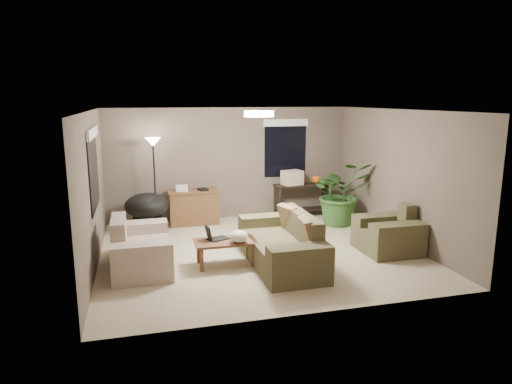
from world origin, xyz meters
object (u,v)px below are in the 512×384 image
object	(u,v)px
coffee_table	(225,244)
desk	(194,207)
console_table	(302,197)
houseplant	(340,200)
loveseat	(140,250)
floor_lamp	(153,153)
main_sofa	(283,247)
papasan_chair	(147,209)
armchair	(389,235)
cat_scratching_post	(379,234)

from	to	relation	value
coffee_table	desk	size ratio (longest dim) A/B	0.91
desk	console_table	bearing A→B (deg)	1.90
console_table	houseplant	bearing A→B (deg)	-58.62
loveseat	console_table	size ratio (longest dim) A/B	1.23
houseplant	floor_lamp	bearing A→B (deg)	169.86
floor_lamp	main_sofa	bearing A→B (deg)	-54.42
main_sofa	coffee_table	xyz separation A→B (m)	(-0.93, 0.18, 0.06)
main_sofa	loveseat	xyz separation A→B (m)	(-2.30, 0.41, 0.00)
coffee_table	papasan_chair	world-z (taller)	papasan_chair
main_sofa	loveseat	distance (m)	2.33
main_sofa	armchair	distance (m)	2.02
floor_lamp	console_table	bearing A→B (deg)	3.45
desk	console_table	distance (m)	2.53
armchair	papasan_chair	distance (m)	4.78
cat_scratching_post	floor_lamp	bearing A→B (deg)	151.03
armchair	coffee_table	xyz separation A→B (m)	(-2.95, 0.07, 0.06)
armchair	main_sofa	bearing A→B (deg)	-176.85
main_sofa	armchair	world-z (taller)	same
desk	papasan_chair	world-z (taller)	papasan_chair
coffee_table	papasan_chair	xyz separation A→B (m)	(-1.18, 2.32, 0.11)
main_sofa	floor_lamp	size ratio (longest dim) A/B	1.15
armchair	coffee_table	bearing A→B (deg)	178.72
armchair	cat_scratching_post	size ratio (longest dim) A/B	2.00
loveseat	papasan_chair	distance (m)	2.10
coffee_table	main_sofa	bearing A→B (deg)	-10.70
loveseat	desk	xyz separation A→B (m)	(1.17, 2.41, 0.08)
armchair	coffee_table	distance (m)	2.95
coffee_table	console_table	distance (m)	3.59
loveseat	desk	distance (m)	2.69
armchair	desk	distance (m)	4.15
console_table	floor_lamp	bearing A→B (deg)	-176.55
main_sofa	floor_lamp	world-z (taller)	floor_lamp
loveseat	floor_lamp	bearing A→B (deg)	81.00
papasan_chair	houseplant	world-z (taller)	houseplant
loveseat	console_table	xyz separation A→B (m)	(3.70, 2.50, 0.14)
cat_scratching_post	desk	bearing A→B (deg)	143.80
console_table	papasan_chair	xyz separation A→B (m)	(-3.52, -0.41, 0.03)
houseplant	cat_scratching_post	xyz separation A→B (m)	(0.10, -1.51, -0.33)
coffee_table	desk	bearing A→B (deg)	94.06
console_table	houseplant	xyz separation A→B (m)	(0.55, -0.90, 0.10)
loveseat	papasan_chair	world-z (taller)	loveseat
console_table	cat_scratching_post	bearing A→B (deg)	-74.94
coffee_table	console_table	size ratio (longest dim) A/B	0.77
main_sofa	console_table	world-z (taller)	main_sofa
coffee_table	armchair	bearing A→B (deg)	-1.28
coffee_table	floor_lamp	world-z (taller)	floor_lamp
desk	houseplant	distance (m)	3.18
houseplant	armchair	bearing A→B (deg)	-87.99
armchair	coffee_table	world-z (taller)	armchair
houseplant	papasan_chair	bearing A→B (deg)	173.18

